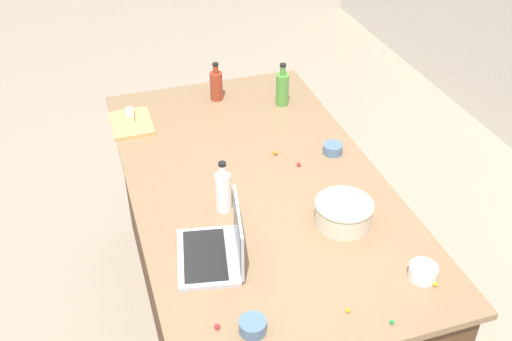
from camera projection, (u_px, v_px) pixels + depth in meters
The scene contains 18 objects.
ground_plane at pixel (256, 319), 3.11m from camera, with size 12.00×12.00×0.00m, color gray.
island_counter at pixel (256, 256), 2.85m from camera, with size 1.91×1.07×0.90m.
laptop at pixel (218, 248), 2.17m from camera, with size 0.35×0.28×0.22m.
mixing_bowl_large at pixel (343, 212), 2.32m from camera, with size 0.23×0.23×0.10m.
bottle_soy at pixel (216, 85), 3.13m from camera, with size 0.07×0.07×0.21m.
bottle_vinegar at pixel (223, 191), 2.37m from camera, with size 0.06×0.06×0.23m.
bottle_olive at pixel (282, 88), 3.08m from camera, with size 0.07×0.07×0.23m.
cutting_board at pixel (132, 123), 2.96m from camera, with size 0.26×0.19×0.02m, color tan.
butter_stick_left at pixel (130, 115), 2.97m from camera, with size 0.11×0.04×0.04m, color #F4E58C.
ramekin_small at pixel (253, 326), 1.91m from camera, with size 0.09×0.09×0.04m, color slate.
ramekin_medium at pixel (333, 149), 2.74m from camera, with size 0.09×0.09×0.05m, color slate.
ramekin_wide at pixel (423, 272), 2.10m from camera, with size 0.10×0.10×0.05m, color white.
candy_0 at pixel (275, 153), 2.74m from camera, with size 0.02×0.02×0.02m, color orange.
candy_1 at pixel (299, 164), 2.66m from camera, with size 0.02×0.02×0.02m, color red.
candy_2 at pixel (392, 322), 1.94m from camera, with size 0.02×0.02×0.02m, color green.
candy_3 at pixel (436, 284), 2.07m from camera, with size 0.02×0.02×0.02m, color yellow.
candy_4 at pixel (217, 327), 1.92m from camera, with size 0.02×0.02×0.02m, color red.
candy_5 at pixel (348, 310), 1.98m from camera, with size 0.01×0.01×0.01m, color yellow.
Camera 1 is at (1.98, -0.64, 2.43)m, focal length 41.99 mm.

